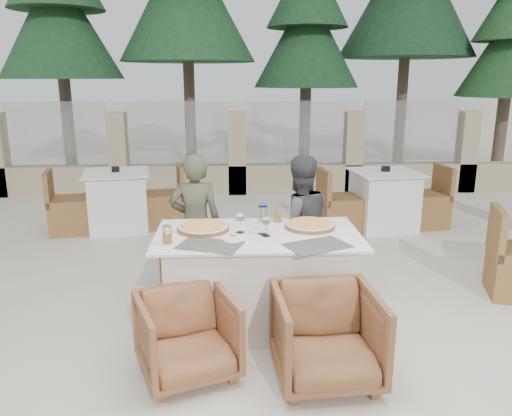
{
  "coord_description": "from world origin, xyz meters",
  "views": [
    {
      "loc": [
        -0.08,
        -3.67,
        1.95
      ],
      "look_at": [
        0.11,
        0.34,
        0.9
      ],
      "focal_mm": 35.0,
      "sensor_mm": 36.0,
      "label": 1
    }
  ],
  "objects_px": {
    "olive_dish": "(233,237)",
    "beer_glass_right": "(277,214)",
    "wine_glass_centre": "(240,221)",
    "armchair_near_left": "(187,336)",
    "bg_table_b": "(384,200)",
    "armchair_far_right": "(282,258)",
    "pizza_left": "(203,227)",
    "armchair_near_right": "(327,336)",
    "dining_table": "(258,280)",
    "armchair_far_left": "(198,268)",
    "diner_left": "(196,224)",
    "water_bottle": "(263,218)",
    "beer_glass_left": "(167,234)",
    "pizza_right": "(310,225)",
    "diner_right": "(299,227)",
    "bg_table_a": "(118,201)"
  },
  "relations": [
    {
      "from": "olive_dish",
      "to": "beer_glass_right",
      "type": "bearing_deg",
      "value": 51.97
    },
    {
      "from": "wine_glass_centre",
      "to": "armchair_near_left",
      "type": "height_order",
      "value": "wine_glass_centre"
    },
    {
      "from": "olive_dish",
      "to": "bg_table_b",
      "type": "height_order",
      "value": "olive_dish"
    },
    {
      "from": "wine_glass_centre",
      "to": "armchair_far_right",
      "type": "relative_size",
      "value": 0.3
    },
    {
      "from": "wine_glass_centre",
      "to": "bg_table_b",
      "type": "xyz_separation_m",
      "value": [
        1.93,
        2.55,
        -0.48
      ]
    },
    {
      "from": "pizza_left",
      "to": "armchair_near_right",
      "type": "distance_m",
      "value": 1.33
    },
    {
      "from": "bg_table_b",
      "to": "dining_table",
      "type": "bearing_deg",
      "value": -131.58
    },
    {
      "from": "armchair_far_left",
      "to": "diner_left",
      "type": "distance_m",
      "value": 0.4
    },
    {
      "from": "water_bottle",
      "to": "armchair_far_right",
      "type": "xyz_separation_m",
      "value": [
        0.24,
        0.75,
        -0.62
      ]
    },
    {
      "from": "water_bottle",
      "to": "beer_glass_left",
      "type": "height_order",
      "value": "water_bottle"
    },
    {
      "from": "wine_glass_centre",
      "to": "pizza_right",
      "type": "bearing_deg",
      "value": 10.52
    },
    {
      "from": "armchair_near_left",
      "to": "olive_dish",
      "type": "bearing_deg",
      "value": 39.03
    },
    {
      "from": "dining_table",
      "to": "diner_right",
      "type": "xyz_separation_m",
      "value": [
        0.4,
        0.57,
        0.26
      ]
    },
    {
      "from": "diner_left",
      "to": "bg_table_a",
      "type": "relative_size",
      "value": 0.79
    },
    {
      "from": "dining_table",
      "to": "olive_dish",
      "type": "bearing_deg",
      "value": -142.0
    },
    {
      "from": "armchair_near_left",
      "to": "pizza_left",
      "type": "bearing_deg",
      "value": 63.78
    },
    {
      "from": "pizza_left",
      "to": "water_bottle",
      "type": "height_order",
      "value": "water_bottle"
    },
    {
      "from": "armchair_far_left",
      "to": "bg_table_a",
      "type": "xyz_separation_m",
      "value": [
        -1.19,
        2.19,
        0.1
      ]
    },
    {
      "from": "armchair_near_left",
      "to": "bg_table_a",
      "type": "relative_size",
      "value": 0.38
    },
    {
      "from": "pizza_left",
      "to": "armchair_near_right",
      "type": "xyz_separation_m",
      "value": [
        0.84,
        -0.91,
        -0.49
      ]
    },
    {
      "from": "diner_left",
      "to": "diner_right",
      "type": "distance_m",
      "value": 0.94
    },
    {
      "from": "armchair_far_right",
      "to": "armchair_near_right",
      "type": "relative_size",
      "value": 0.91
    },
    {
      "from": "armchair_near_right",
      "to": "armchair_far_left",
      "type": "bearing_deg",
      "value": 121.12
    },
    {
      "from": "armchair_near_right",
      "to": "pizza_right",
      "type": "bearing_deg",
      "value": 85.14
    },
    {
      "from": "beer_glass_left",
      "to": "diner_right",
      "type": "xyz_separation_m",
      "value": [
        1.07,
        0.77,
        -0.19
      ]
    },
    {
      "from": "armchair_far_left",
      "to": "armchair_near_right",
      "type": "relative_size",
      "value": 0.92
    },
    {
      "from": "pizza_left",
      "to": "bg_table_a",
      "type": "height_order",
      "value": "pizza_left"
    },
    {
      "from": "dining_table",
      "to": "beer_glass_right",
      "type": "relative_size",
      "value": 12.08
    },
    {
      "from": "beer_glass_right",
      "to": "armchair_near_left",
      "type": "xyz_separation_m",
      "value": [
        -0.69,
        -1.02,
        -0.55
      ]
    },
    {
      "from": "pizza_left",
      "to": "bg_table_b",
      "type": "distance_m",
      "value": 3.36
    },
    {
      "from": "armchair_near_right",
      "to": "diner_left",
      "type": "relative_size",
      "value": 0.53
    },
    {
      "from": "pizza_left",
      "to": "pizza_right",
      "type": "distance_m",
      "value": 0.86
    },
    {
      "from": "dining_table",
      "to": "water_bottle",
      "type": "relative_size",
      "value": 6.09
    },
    {
      "from": "bg_table_b",
      "to": "armchair_far_left",
      "type": "bearing_deg",
      "value": -145.23
    },
    {
      "from": "diner_left",
      "to": "bg_table_b",
      "type": "height_order",
      "value": "diner_left"
    },
    {
      "from": "armchair_far_right",
      "to": "bg_table_a",
      "type": "distance_m",
      "value": 2.8
    },
    {
      "from": "water_bottle",
      "to": "beer_glass_right",
      "type": "bearing_deg",
      "value": 66.39
    },
    {
      "from": "wine_glass_centre",
      "to": "bg_table_b",
      "type": "bearing_deg",
      "value": 52.83
    },
    {
      "from": "beer_glass_left",
      "to": "bg_table_a",
      "type": "relative_size",
      "value": 0.08
    },
    {
      "from": "dining_table",
      "to": "bg_table_a",
      "type": "bearing_deg",
      "value": 122.01
    },
    {
      "from": "beer_glass_left",
      "to": "armchair_near_left",
      "type": "height_order",
      "value": "beer_glass_left"
    },
    {
      "from": "armchair_near_left",
      "to": "diner_right",
      "type": "height_order",
      "value": "diner_right"
    },
    {
      "from": "wine_glass_centre",
      "to": "armchair_near_left",
      "type": "xyz_separation_m",
      "value": [
        -0.37,
        -0.73,
        -0.58
      ]
    },
    {
      "from": "pizza_left",
      "to": "bg_table_b",
      "type": "relative_size",
      "value": 0.25
    },
    {
      "from": "armchair_near_right",
      "to": "beer_glass_left",
      "type": "bearing_deg",
      "value": 147.39
    },
    {
      "from": "olive_dish",
      "to": "bg_table_a",
      "type": "bearing_deg",
      "value": 117.69
    },
    {
      "from": "wine_glass_centre",
      "to": "beer_glass_left",
      "type": "height_order",
      "value": "wine_glass_centre"
    },
    {
      "from": "dining_table",
      "to": "armchair_near_left",
      "type": "distance_m",
      "value": 0.86
    },
    {
      "from": "olive_dish",
      "to": "diner_right",
      "type": "relative_size",
      "value": 0.08
    },
    {
      "from": "diner_right",
      "to": "dining_table",
      "type": "bearing_deg",
      "value": 41.84
    }
  ]
}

